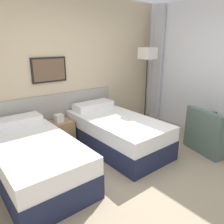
{
  "coord_description": "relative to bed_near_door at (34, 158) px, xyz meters",
  "views": [
    {
      "loc": [
        -1.84,
        -1.67,
        1.83
      ],
      "look_at": [
        0.35,
        1.04,
        0.72
      ],
      "focal_mm": 35.0,
      "sensor_mm": 36.0,
      "label": 1
    }
  ],
  "objects": [
    {
      "name": "floor_lamp",
      "position": [
        2.75,
        0.47,
        1.22
      ],
      "size": [
        0.3,
        0.3,
        1.74
      ],
      "color": "black",
      "rests_on": "ground_plane"
    },
    {
      "name": "nightstand",
      "position": [
        0.75,
        0.72,
        -0.06
      ],
      "size": [
        0.45,
        0.38,
        0.6
      ],
      "color": "#9E7A51",
      "rests_on": "ground_plane"
    },
    {
      "name": "bed_near_window",
      "position": [
        1.5,
        0.0,
        0.0
      ],
      "size": [
        0.99,
        1.92,
        0.7
      ],
      "color": "#1E233D",
      "rests_on": "ground_plane"
    },
    {
      "name": "wall_headboard",
      "position": [
        0.99,
        1.02,
        1.01
      ],
      "size": [
        10.0,
        0.1,
        2.7
      ],
      "color": "#C6B28E",
      "rests_on": "ground_plane"
    },
    {
      "name": "armchair",
      "position": [
        2.78,
        -1.16,
        -0.03
      ],
      "size": [
        0.9,
        0.9,
        0.76
      ],
      "rotation": [
        0.0,
        0.0,
        1.31
      ],
      "color": "#4C6056",
      "rests_on": "ground_plane"
    },
    {
      "name": "bed_near_door",
      "position": [
        0.0,
        0.0,
        0.0
      ],
      "size": [
        0.99,
        1.92,
        0.7
      ],
      "color": "#1E233D",
      "rests_on": "ground_plane"
    },
    {
      "name": "ground_plane",
      "position": [
        1.0,
        -1.11,
        -0.29
      ],
      "size": [
        16.0,
        16.0,
        0.0
      ],
      "primitive_type": "plane",
      "color": "gray"
    }
  ]
}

